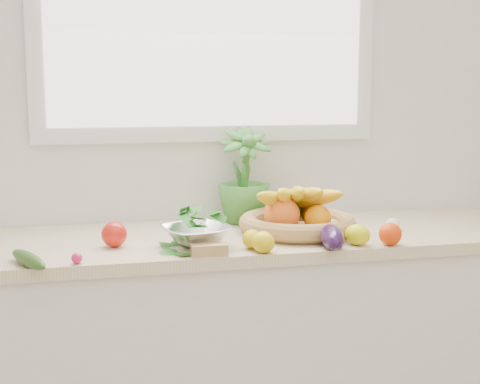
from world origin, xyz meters
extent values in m
cube|color=white|center=(0.00, 2.25, 1.35)|extent=(4.50, 0.02, 2.70)
cube|color=silver|center=(0.00, 1.95, 0.43)|extent=(2.20, 0.58, 0.86)
cube|color=beige|center=(0.00, 1.95, 0.88)|extent=(2.24, 0.62, 0.04)
sphere|color=#EF3A07|center=(0.49, 1.67, 0.94)|extent=(0.09, 0.09, 0.07)
ellipsoid|color=yellow|center=(0.06, 1.67, 0.93)|extent=(0.09, 0.10, 0.07)
ellipsoid|color=gold|center=(0.04, 1.73, 0.93)|extent=(0.09, 0.09, 0.06)
ellipsoid|color=#DBDD0C|center=(0.38, 1.70, 0.93)|extent=(0.11, 0.11, 0.07)
sphere|color=red|center=(-0.38, 1.85, 0.94)|extent=(0.11, 0.11, 0.08)
cube|color=tan|center=(-0.11, 1.67, 0.92)|extent=(0.11, 0.05, 0.04)
ellipsoid|color=silver|center=(0.37, 1.89, 0.92)|extent=(0.06, 0.06, 0.05)
ellipsoid|color=white|center=(0.60, 1.88, 0.92)|extent=(0.06, 0.06, 0.04)
ellipsoid|color=white|center=(0.42, 1.89, 0.92)|extent=(0.06, 0.06, 0.04)
ellipsoid|color=#260F38|center=(0.29, 1.67, 0.94)|extent=(0.11, 0.20, 0.08)
ellipsoid|color=#214E16|center=(-0.63, 1.67, 0.92)|extent=(0.13, 0.22, 0.04)
sphere|color=#E31C5C|center=(-0.49, 1.67, 0.92)|extent=(0.03, 0.03, 0.03)
imported|color=#3C802E|center=(0.11, 2.14, 1.08)|extent=(0.21, 0.21, 0.35)
cylinder|color=tan|center=(0.25, 1.92, 0.91)|extent=(0.40, 0.40, 0.01)
torus|color=tan|center=(0.25, 1.92, 0.94)|extent=(0.47, 0.47, 0.06)
sphere|color=orange|center=(0.19, 1.89, 0.97)|extent=(0.14, 0.14, 0.12)
sphere|color=orange|center=(0.31, 1.86, 0.96)|extent=(0.11, 0.11, 0.09)
sphere|color=orange|center=(0.33, 1.96, 0.96)|extent=(0.10, 0.10, 0.09)
ellipsoid|color=black|center=(0.24, 1.99, 0.97)|extent=(0.12, 0.12, 0.13)
ellipsoid|color=gold|center=(0.18, 1.90, 1.02)|extent=(0.23, 0.22, 0.12)
ellipsoid|color=yellow|center=(0.21, 1.91, 1.03)|extent=(0.17, 0.26, 0.12)
ellipsoid|color=yellow|center=(0.24, 1.91, 1.04)|extent=(0.09, 0.28, 0.12)
ellipsoid|color=gold|center=(0.27, 1.91, 1.03)|extent=(0.09, 0.28, 0.12)
ellipsoid|color=yellow|center=(0.31, 1.90, 1.02)|extent=(0.17, 0.26, 0.12)
cylinder|color=white|center=(-0.12, 1.79, 0.91)|extent=(0.11, 0.11, 0.02)
imported|color=white|center=(-0.12, 1.79, 0.94)|extent=(0.27, 0.27, 0.05)
ellipsoid|color=#1D6B1A|center=(-0.12, 1.79, 0.98)|extent=(0.20, 0.20, 0.07)
camera|label=1|loc=(-0.47, -0.26, 1.41)|focal=50.00mm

